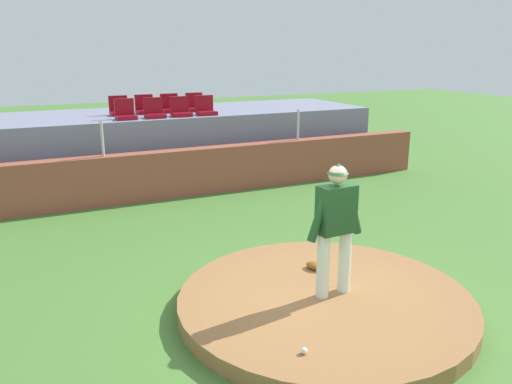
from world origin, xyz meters
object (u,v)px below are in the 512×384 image
Objects in this scene: stadium_chair_0 at (125,113)px; stadium_chair_1 at (154,111)px; pitcher at (336,220)px; baseball at (304,351)px; stadium_chair_2 at (180,110)px; stadium_chair_5 at (145,108)px; stadium_chair_7 at (195,105)px; stadium_chair_6 at (170,106)px; fielding_glove at (315,266)px; stadium_chair_3 at (206,109)px; stadium_chair_4 at (119,109)px.

stadium_chair_0 and stadium_chair_1 have the same top height.
pitcher is 24.80× the size of baseball.
stadium_chair_2 is 1.17m from stadium_chair_5.
baseball is at bearing 85.79° from stadium_chair_1.
stadium_chair_7 is at bearing 80.52° from pitcher.
stadium_chair_1 and stadium_chair_2 have the same top height.
stadium_chair_7 is (1.40, 0.92, 0.00)m from stadium_chair_1.
stadium_chair_1 reaches higher than baseball.
baseball is 9.84m from stadium_chair_6.
stadium_chair_3 is (0.72, 6.78, 1.65)m from fielding_glove.
stadium_chair_0 is at bearing 33.74° from stadium_chair_6.
pitcher is 3.67× the size of stadium_chair_6.
stadium_chair_1 is (0.64, 8.65, 1.67)m from baseball.
stadium_chair_0 is at bearing -0.76° from stadium_chair_1.
stadium_chair_5 is at bearing -20.06° from fielding_glove.
pitcher is 7.66m from stadium_chair_3.
stadium_chair_3 reaches higher than pitcher.
pitcher is 3.67× the size of stadium_chair_4.
stadium_chair_2 and stadium_chair_4 have the same top height.
stadium_chair_5 is at bearing 1.21° from stadium_chair_6.
pitcher is at bearing 98.83° from stadium_chair_0.
stadium_chair_5 reaches higher than fielding_glove.
stadium_chair_3 is at bearing -31.09° from fielding_glove.
stadium_chair_0 is at bearing 88.56° from stadium_chair_4.
stadium_chair_3 is 1.00× the size of stadium_chair_6.
stadium_chair_1 is at bearing 54.17° from stadium_chair_6.
fielding_glove is at bearing 89.75° from stadium_chair_2.
stadium_chair_2 is at bearing 52.11° from stadium_chair_7.
pitcher is 3.67× the size of stadium_chair_7.
stadium_chair_6 reaches higher than pitcher.
stadium_chair_3 is at bearing 125.92° from stadium_chair_6.
stadium_chair_0 is at bearing -13.47° from fielding_glove.
stadium_chair_2 is 0.95m from stadium_chair_6.
fielding_glove is at bearing 101.56° from stadium_chair_0.
stadium_chair_1 is at bearing 127.72° from stadium_chair_4.
stadium_chair_0 and stadium_chair_6 have the same top height.
baseball is 0.15× the size of stadium_chair_1.
pitcher is at bearing 97.75° from stadium_chair_4.
stadium_chair_0 and stadium_chair_2 have the same top height.
stadium_chair_4 reaches higher than fielding_glove.
stadium_chair_7 is (0.02, 0.92, 0.00)m from stadium_chair_3.
stadium_chair_2 is at bearing 81.29° from baseball.
pitcher is 8.58m from stadium_chair_4.
stadium_chair_2 is 1.00× the size of stadium_chair_7.
stadium_chair_1 is 1.15m from stadium_chair_4.
stadium_chair_7 is at bearing 179.22° from stadium_chair_5.
stadium_chair_1 reaches higher than fielding_glove.
stadium_chair_0 is at bearing 95.74° from pitcher.
baseball is 0.15× the size of stadium_chair_0.
stadium_chair_7 is (0.71, -0.03, 0.00)m from stadium_chair_6.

